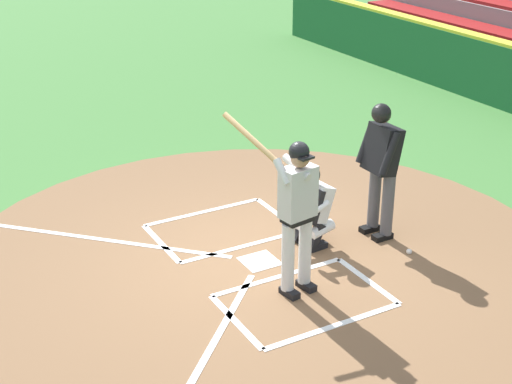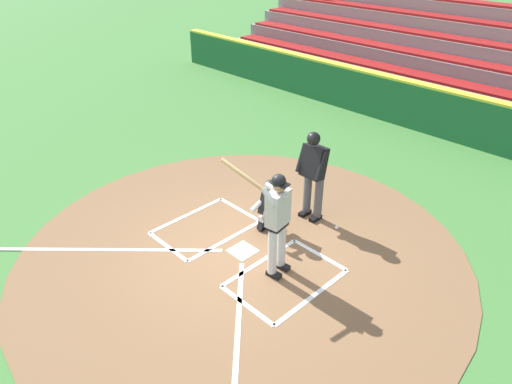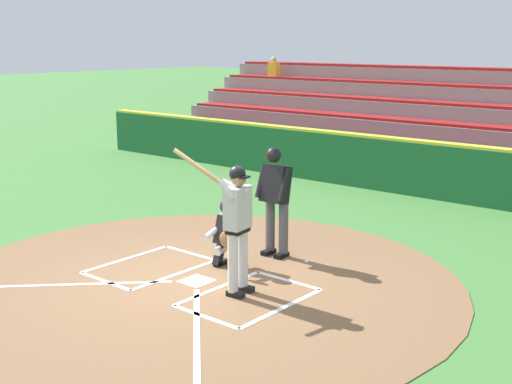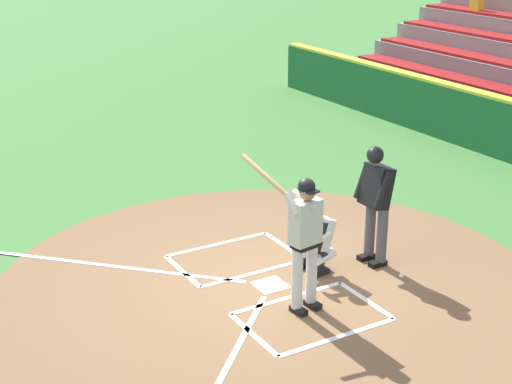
{
  "view_description": "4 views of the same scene",
  "coord_description": "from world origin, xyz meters",
  "px_view_note": "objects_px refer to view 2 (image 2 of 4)",
  "views": [
    {
      "loc": [
        -7.28,
        4.15,
        4.7
      ],
      "look_at": [
        0.06,
        0.02,
        0.95
      ],
      "focal_mm": 53.21,
      "sensor_mm": 36.0,
      "label": 1
    },
    {
      "loc": [
        -5.0,
        4.55,
        5.18
      ],
      "look_at": [
        0.21,
        -0.54,
        0.94
      ],
      "focal_mm": 32.8,
      "sensor_mm": 36.0,
      "label": 2
    },
    {
      "loc": [
        -6.95,
        6.88,
        3.57
      ],
      "look_at": [
        -0.07,
        -1.3,
        1.18
      ],
      "focal_mm": 47.87,
      "sensor_mm": 36.0,
      "label": 3
    },
    {
      "loc": [
        -8.38,
        5.15,
        5.06
      ],
      "look_at": [
        0.45,
        -0.02,
        1.29
      ],
      "focal_mm": 53.79,
      "sensor_mm": 36.0,
      "label": 4
    }
  ],
  "objects_px": {
    "batter": "(277,218)",
    "baseball": "(337,228)",
    "plate_umpire": "(313,170)",
    "catcher": "(271,206)"
  },
  "relations": [
    {
      "from": "batter",
      "to": "baseball",
      "type": "relative_size",
      "value": 28.76
    },
    {
      "from": "catcher",
      "to": "baseball",
      "type": "bearing_deg",
      "value": -130.3
    },
    {
      "from": "batter",
      "to": "baseball",
      "type": "bearing_deg",
      "value": -88.47
    },
    {
      "from": "batter",
      "to": "catcher",
      "type": "relative_size",
      "value": 1.88
    },
    {
      "from": "catcher",
      "to": "plate_umpire",
      "type": "relative_size",
      "value": 0.61
    },
    {
      "from": "baseball",
      "to": "plate_umpire",
      "type": "bearing_deg",
      "value": 4.57
    },
    {
      "from": "plate_umpire",
      "to": "baseball",
      "type": "distance_m",
      "value": 1.21
    },
    {
      "from": "plate_umpire",
      "to": "baseball",
      "type": "xyz_separation_m",
      "value": [
        -0.62,
        -0.05,
        -1.04
      ]
    },
    {
      "from": "batter",
      "to": "catcher",
      "type": "height_order",
      "value": "batter"
    },
    {
      "from": "catcher",
      "to": "batter",
      "type": "bearing_deg",
      "value": 137.88
    }
  ]
}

